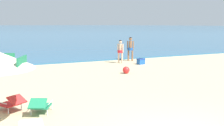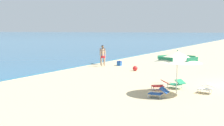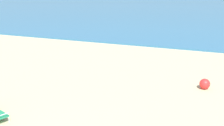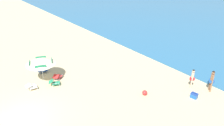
{
  "view_description": "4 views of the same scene",
  "coord_description": "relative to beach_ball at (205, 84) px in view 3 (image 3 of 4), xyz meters",
  "views": [
    {
      "loc": [
        -3.97,
        -4.55,
        2.71
      ],
      "look_at": [
        1.54,
        7.04,
        0.85
      ],
      "focal_mm": 43.02,
      "sensor_mm": 36.0,
      "label": 1
    },
    {
      "loc": [
        -18.59,
        -0.95,
        3.13
      ],
      "look_at": [
        -1.07,
        8.24,
        1.01
      ],
      "focal_mm": 48.93,
      "sensor_mm": 36.0,
      "label": 2
    },
    {
      "loc": [
        3.62,
        -3.72,
        4.6
      ],
      "look_at": [
        -0.22,
        7.43,
        0.94
      ],
      "focal_mm": 54.52,
      "sensor_mm": 36.0,
      "label": 3
    },
    {
      "loc": [
        12.52,
        -2.32,
        9.71
      ],
      "look_at": [
        -1.01,
        8.35,
        1.18
      ],
      "focal_mm": 35.13,
      "sensor_mm": 36.0,
      "label": 4
    }
  ],
  "objects": [
    {
      "name": "beach_ball",
      "position": [
        0.0,
        0.0,
        0.0
      ],
      "size": [
        0.39,
        0.39,
        0.39
      ],
      "primitive_type": "sphere",
      "color": "red",
      "rests_on": "ground"
    }
  ]
}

